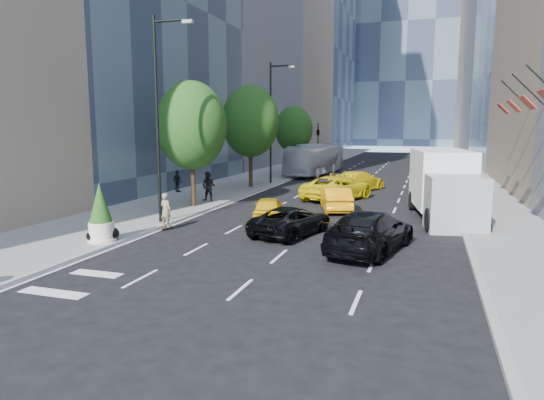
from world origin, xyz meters
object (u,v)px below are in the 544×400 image
(black_sedan_mercedes, at_px, (370,231))
(planter_shrub, at_px, (101,214))
(box_truck, at_px, (445,185))
(skateboarder, at_px, (166,213))
(city_bus, at_px, (315,159))
(black_sedan_lincoln, at_px, (291,221))

(black_sedan_mercedes, xyz_separation_m, planter_shrub, (-10.80, -2.37, 0.52))
(black_sedan_mercedes, height_order, box_truck, box_truck)
(skateboarder, xyz_separation_m, black_sedan_mercedes, (9.80, -1.15, -0.02))
(skateboarder, relative_size, city_bus, 0.14)
(skateboarder, xyz_separation_m, city_bus, (0.80, 28.62, 0.77))
(city_bus, height_order, planter_shrub, city_bus)
(box_truck, bearing_deg, skateboarder, -161.03)
(box_truck, bearing_deg, black_sedan_mercedes, -119.42)
(city_bus, xyz_separation_m, box_truck, (11.95, -21.84, 0.25))
(skateboarder, bearing_deg, planter_shrub, 86.97)
(skateboarder, xyz_separation_m, planter_shrub, (-1.00, -3.53, 0.50))
(black_sedan_lincoln, distance_m, black_sedan_mercedes, 4.23)
(skateboarder, distance_m, planter_shrub, 3.70)
(black_sedan_mercedes, xyz_separation_m, box_truck, (2.95, 7.94, 1.04))
(planter_shrub, bearing_deg, box_truck, 36.88)
(black_sedan_lincoln, xyz_separation_m, black_sedan_mercedes, (3.77, -1.91, 0.16))
(black_sedan_lincoln, bearing_deg, skateboarder, 22.02)
(skateboarder, bearing_deg, black_sedan_mercedes, -173.91)
(box_truck, xyz_separation_m, planter_shrub, (-13.75, -10.31, -0.52))
(skateboarder, xyz_separation_m, black_sedan_lincoln, (6.03, 0.76, -0.17))
(black_sedan_lincoln, xyz_separation_m, planter_shrub, (-7.03, -4.29, 0.68))
(city_bus, bearing_deg, skateboarder, -85.54)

